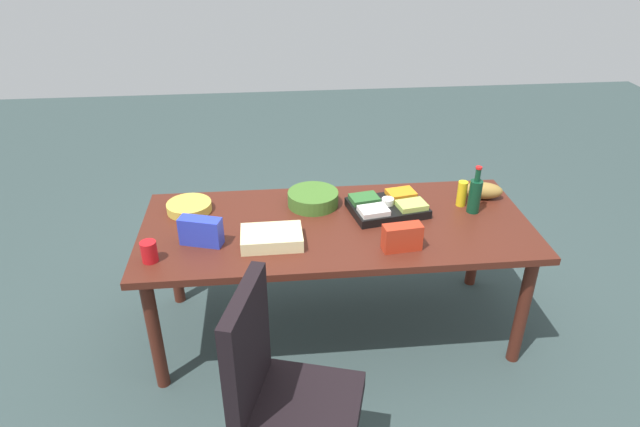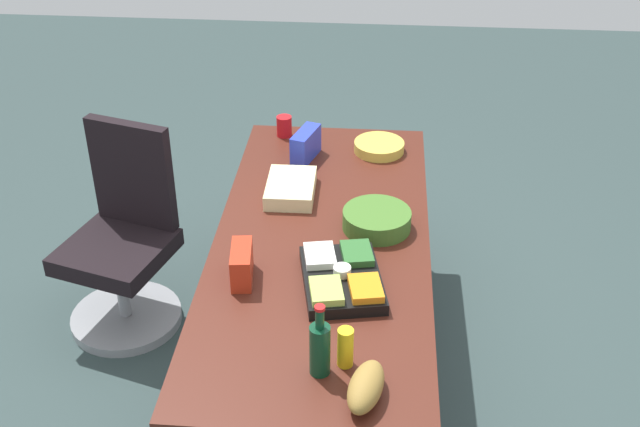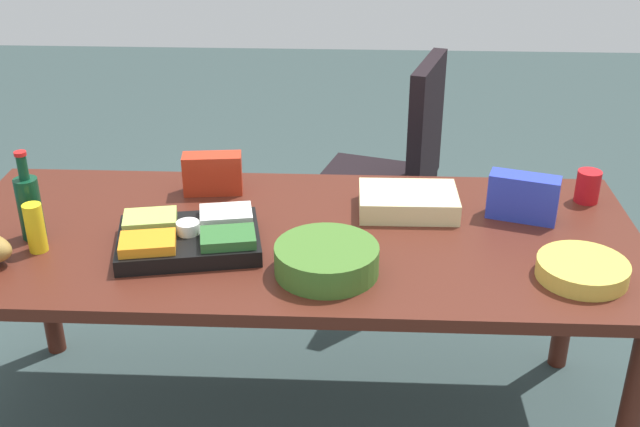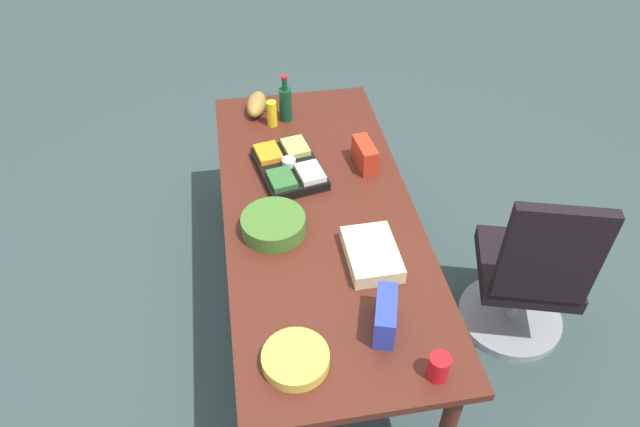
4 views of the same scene
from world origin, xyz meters
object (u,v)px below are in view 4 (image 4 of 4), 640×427
object	(u,v)px
salad_bowl	(273,224)
veggie_tray	(289,167)
mustard_bottle	(272,114)
chip_bowl	(296,359)
sheet_cake	(372,254)
conference_table	(319,221)
chip_bag_blue	(385,315)
chip_bag_red	(365,155)
wine_bottle	(285,103)
office_chair	(527,282)
bread_loaf	(257,104)
red_solo_cup	(439,367)

from	to	relation	value
salad_bowl	veggie_tray	distance (m)	0.44
mustard_bottle	chip_bowl	xyz separation A→B (m)	(1.59, -0.09, -0.05)
salad_bowl	sheet_cake	xyz separation A→B (m)	(0.25, 0.41, -0.01)
salad_bowl	conference_table	bearing A→B (deg)	115.47
chip_bowl	chip_bag_blue	xyz separation A→B (m)	(-0.10, 0.37, 0.05)
mustard_bottle	chip_bag_blue	size ratio (longest dim) A/B	0.69
salad_bowl	chip_bag_red	world-z (taller)	chip_bag_red
chip_bag_blue	chip_bag_red	world-z (taller)	chip_bag_blue
mustard_bottle	sheet_cake	xyz separation A→B (m)	(1.12, 0.32, -0.04)
conference_table	chip_bag_blue	world-z (taller)	chip_bag_blue
chip_bag_blue	wine_bottle	world-z (taller)	wine_bottle
chip_bag_blue	chip_bowl	bearing A→B (deg)	-74.17
office_chair	salad_bowl	size ratio (longest dim) A/B	3.46
bread_loaf	conference_table	bearing A→B (deg)	13.51
sheet_cake	red_solo_cup	world-z (taller)	red_solo_cup
chip_bag_blue	veggie_tray	xyz separation A→B (m)	(-1.04, -0.24, -0.04)
wine_bottle	chip_bag_red	size ratio (longest dim) A/B	1.42
red_solo_cup	wine_bottle	bearing A→B (deg)	-169.24
office_chair	red_solo_cup	size ratio (longest dim) A/B	9.38
sheet_cake	office_chair	bearing A→B (deg)	92.43
mustard_bottle	red_solo_cup	world-z (taller)	mustard_bottle
mustard_bottle	sheet_cake	world-z (taller)	mustard_bottle
chip_bag_red	red_solo_cup	xyz separation A→B (m)	(1.27, -0.01, -0.02)
conference_table	office_chair	world-z (taller)	office_chair
wine_bottle	conference_table	bearing A→B (deg)	4.25
salad_bowl	veggie_tray	world-z (taller)	veggie_tray
office_chair	salad_bowl	xyz separation A→B (m)	(-0.22, -1.24, 0.39)
salad_bowl	chip_bag_blue	size ratio (longest dim) A/B	1.36
office_chair	chip_bag_blue	bearing A→B (deg)	-65.38
veggie_tray	bread_loaf	bearing A→B (deg)	-169.35
office_chair	sheet_cake	size ratio (longest dim) A/B	3.22
salad_bowl	chip_bowl	distance (m)	0.72
office_chair	wine_bottle	xyz separation A→B (m)	(-1.13, -1.07, 0.46)
mustard_bottle	veggie_tray	size ratio (longest dim) A/B	0.33
mustard_bottle	red_solo_cup	size ratio (longest dim) A/B	1.39
wine_bottle	chip_bag_blue	bearing A→B (deg)	7.37
conference_table	chip_bowl	distance (m)	0.87
office_chair	bread_loaf	distance (m)	1.79
chip_bag_blue	wine_bottle	xyz separation A→B (m)	(-1.53, -0.20, 0.03)
veggie_tray	wine_bottle	world-z (taller)	wine_bottle
sheet_cake	chip_bag_red	size ratio (longest dim) A/B	1.60
wine_bottle	bread_loaf	bearing A→B (deg)	-124.81
conference_table	veggie_tray	size ratio (longest dim) A/B	4.62
office_chair	veggie_tray	distance (m)	1.34
conference_table	mustard_bottle	distance (m)	0.79
salad_bowl	red_solo_cup	size ratio (longest dim) A/B	2.71
chip_bowl	veggie_tray	distance (m)	1.15
office_chair	chip_bowl	distance (m)	1.39
chip_bag_red	sheet_cake	bearing A→B (deg)	-10.06
chip_bag_blue	sheet_cake	size ratio (longest dim) A/B	0.69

